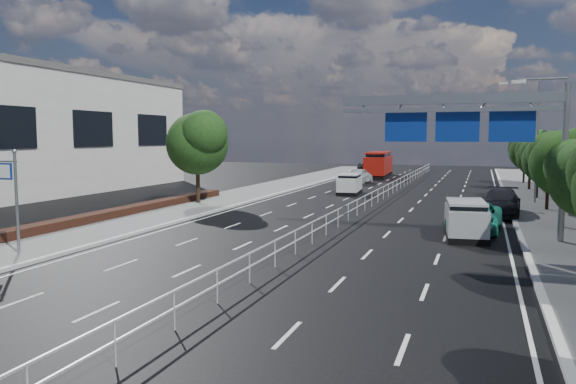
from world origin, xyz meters
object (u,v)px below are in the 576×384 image
(near_car_dark, at_px, (366,168))
(parked_car_dark, at_px, (500,203))
(white_minivan, at_px, (350,184))
(overhead_gantry, at_px, (474,120))
(parked_car_teal, at_px, (475,217))
(red_bus, at_px, (379,164))
(near_car_silver, at_px, (359,176))
(toilet_sign, at_px, (7,184))
(silver_minivan, at_px, (466,219))

(near_car_dark, xyz_separation_m, parked_car_dark, (15.39, -35.56, 0.07))
(white_minivan, xyz_separation_m, near_car_dark, (-3.66, 25.61, -0.10))
(overhead_gantry, relative_size, parked_car_dark, 1.83)
(parked_car_teal, bearing_deg, near_car_dark, 112.81)
(red_bus, height_order, near_car_dark, red_bus)
(near_car_silver, bearing_deg, red_bus, -86.17)
(white_minivan, bearing_deg, toilet_sign, -109.21)
(overhead_gantry, distance_m, near_car_silver, 32.27)
(toilet_sign, relative_size, overhead_gantry, 0.42)
(red_bus, bearing_deg, white_minivan, -89.80)
(white_minivan, height_order, near_car_silver, white_minivan)
(parked_car_dark, bearing_deg, red_bus, 116.59)
(toilet_sign, height_order, near_car_dark, toilet_sign)
(near_car_silver, xyz_separation_m, near_car_dark, (-2.19, 14.80, -0.07))
(red_bus, distance_m, near_car_silver, 10.40)
(white_minivan, height_order, near_car_dark, white_minivan)
(overhead_gantry, relative_size, near_car_silver, 2.15)
(red_bus, distance_m, near_car_dark, 5.09)
(toilet_sign, height_order, white_minivan, toilet_sign)
(white_minivan, height_order, parked_car_dark, white_minivan)
(silver_minivan, bearing_deg, near_car_silver, 105.30)
(red_bus, xyz_separation_m, near_car_dark, (-2.37, 4.43, -0.83))
(silver_minivan, bearing_deg, near_car_dark, 101.17)
(overhead_gantry, xyz_separation_m, white_minivan, (-10.18, 18.91, -4.76))
(toilet_sign, distance_m, white_minivan, 29.99)
(near_car_silver, distance_m, parked_car_dark, 24.61)
(silver_minivan, distance_m, parked_car_teal, 2.03)
(white_minivan, relative_size, silver_minivan, 0.92)
(parked_car_teal, distance_m, parked_car_dark, 6.72)
(white_minivan, relative_size, parked_car_teal, 0.77)
(overhead_gantry, distance_m, red_bus, 41.89)
(near_car_silver, distance_m, near_car_dark, 14.96)
(toilet_sign, bearing_deg, near_car_dark, 85.95)
(toilet_sign, relative_size, white_minivan, 1.06)
(toilet_sign, relative_size, parked_car_dark, 0.77)
(parked_car_teal, xyz_separation_m, parked_car_dark, (1.42, 6.56, 0.07))
(overhead_gantry, distance_m, silver_minivan, 4.75)
(white_minivan, height_order, parked_car_teal, white_minivan)
(red_bus, height_order, parked_car_teal, red_bus)
(toilet_sign, height_order, parked_car_dark, toilet_sign)
(toilet_sign, xyz_separation_m, silver_minivan, (17.45, 10.45, -2.07))
(near_car_silver, bearing_deg, toilet_sign, 86.19)
(toilet_sign, distance_m, parked_car_teal, 21.86)
(near_car_silver, relative_size, near_car_dark, 1.05)
(toilet_sign, relative_size, red_bus, 0.42)
(silver_minivan, relative_size, parked_car_dark, 0.80)
(red_bus, relative_size, near_car_dark, 2.27)
(white_minivan, xyz_separation_m, parked_car_dark, (11.74, -9.96, -0.03))
(overhead_gantry, bearing_deg, parked_car_teal, 86.56)
(red_bus, bearing_deg, overhead_gantry, -77.31)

